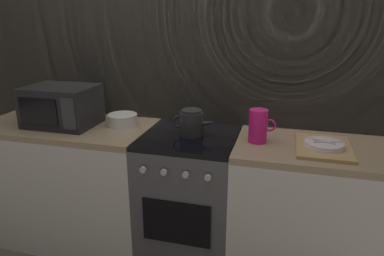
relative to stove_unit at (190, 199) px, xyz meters
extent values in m
plane|color=#6B6054|center=(0.00, 0.00, -0.45)|extent=(8.00, 8.00, 0.00)
cube|color=#A39989|center=(0.00, 0.33, 0.75)|extent=(3.60, 0.05, 2.40)
cube|color=beige|center=(0.00, 0.30, 0.75)|extent=(3.58, 0.01, 2.39)
cube|color=silver|center=(-0.90, 0.00, -0.02)|extent=(1.20, 0.60, 0.86)
cube|color=#9E8466|center=(-0.90, 0.00, 0.43)|extent=(1.20, 0.60, 0.04)
cube|color=#4C4C51|center=(0.00, 0.00, -0.01)|extent=(0.60, 0.60, 0.87)
cube|color=black|center=(0.00, 0.00, 0.44)|extent=(0.59, 0.59, 0.03)
cube|color=black|center=(0.00, -0.30, 0.00)|extent=(0.42, 0.01, 0.28)
cylinder|color=#B7B7BC|center=(-0.19, -0.32, 0.33)|extent=(0.04, 0.02, 0.04)
cylinder|color=#B7B7BC|center=(-0.06, -0.32, 0.33)|extent=(0.04, 0.02, 0.04)
cylinder|color=#B7B7BC|center=(0.06, -0.32, 0.33)|extent=(0.04, 0.02, 0.04)
cylinder|color=#B7B7BC|center=(0.19, -0.32, 0.33)|extent=(0.04, 0.02, 0.04)
cube|color=silver|center=(0.90, 0.00, -0.02)|extent=(1.20, 0.60, 0.86)
cube|color=#9E8466|center=(0.90, 0.00, 0.43)|extent=(1.20, 0.60, 0.04)
cube|color=black|center=(-0.90, -0.01, 0.59)|extent=(0.46, 0.34, 0.27)
cube|color=black|center=(-0.96, -0.18, 0.59)|extent=(0.28, 0.01, 0.17)
cube|color=#333338|center=(-0.74, -0.18, 0.59)|extent=(0.09, 0.01, 0.21)
cylinder|color=#262628|center=(0.01, 0.01, 0.53)|extent=(0.15, 0.15, 0.15)
cylinder|color=#262628|center=(0.01, 0.01, 0.61)|extent=(0.13, 0.13, 0.02)
cone|color=#262628|center=(0.12, 0.01, 0.54)|extent=(0.10, 0.04, 0.05)
torus|color=#262628|center=(-0.08, 0.01, 0.53)|extent=(0.08, 0.01, 0.08)
cylinder|color=silver|center=(-0.50, 0.08, 0.49)|extent=(0.20, 0.20, 0.08)
cylinder|color=#E5197A|center=(0.42, -0.01, 0.55)|extent=(0.11, 0.11, 0.20)
torus|color=#E5197A|center=(0.49, -0.01, 0.56)|extent=(0.08, 0.01, 0.08)
cube|color=tan|center=(0.80, -0.03, 0.46)|extent=(0.30, 0.40, 0.02)
cylinder|color=silver|center=(0.80, -0.05, 0.48)|extent=(0.22, 0.22, 0.01)
cylinder|color=silver|center=(0.80, -0.05, 0.49)|extent=(0.21, 0.21, 0.01)
cylinder|color=silver|center=(0.82, -0.05, 0.50)|extent=(0.16, 0.07, 0.01)
cube|color=silver|center=(0.78, -0.04, 0.50)|extent=(0.16, 0.09, 0.00)
camera|label=1|loc=(0.57, -2.04, 1.19)|focal=33.11mm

